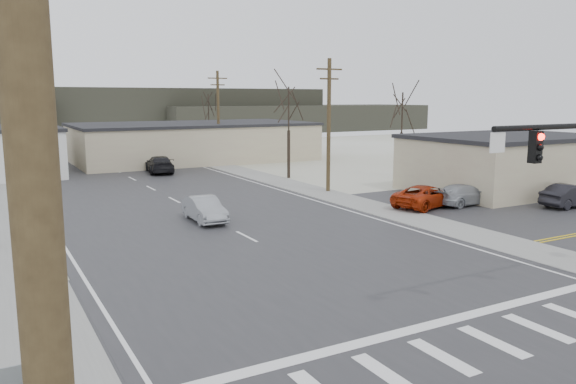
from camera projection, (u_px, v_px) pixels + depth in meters
name	position (u px, v px, depth m)	size (l,w,h in m)	color
ground	(333.00, 281.00, 22.00)	(140.00, 140.00, 0.00)	silver
main_road	(199.00, 213.00, 34.93)	(18.00, 110.00, 0.05)	#2A2A2D
cross_road	(333.00, 281.00, 21.99)	(90.00, 10.00, 0.04)	#2A2A2D
parking_lot	(537.00, 207.00, 36.74)	(18.00, 20.00, 0.03)	#2A2A2D
sidewalk_left	(6.00, 215.00, 34.16)	(3.00, 90.00, 0.06)	gray
sidewalk_right	(305.00, 189.00, 44.31)	(3.00, 90.00, 0.06)	gray
fire_hydrant	(29.00, 256.00, 23.94)	(0.24, 0.24, 0.87)	#A50C0C
building_right_far	(193.00, 142.00, 64.37)	(26.30, 14.30, 4.30)	#B5AD8A
building_lot	(506.00, 162.00, 43.48)	(14.30, 10.30, 4.30)	#B5AD8A
upole_right_a	(329.00, 123.00, 42.16)	(2.20, 0.30, 10.00)	#4D3E24
upole_right_b	(218.00, 115.00, 61.13)	(2.20, 0.30, 10.00)	#4D3E24
tree_right_mid	(289.00, 111.00, 49.42)	(3.74, 3.74, 8.33)	black
tree_right_far	(209.00, 110.00, 73.09)	(3.52, 3.52, 7.84)	black
tree_lot	(402.00, 115.00, 50.57)	(3.52, 3.52, 7.84)	black
hill_center	(128.00, 111.00, 111.21)	(80.00, 18.00, 9.00)	#333026
hill_right	(296.00, 118.00, 123.08)	(60.00, 18.00, 5.50)	#333026
sedan_crossing	(204.00, 209.00, 32.44)	(1.50, 4.31, 1.42)	gray
car_far_a	(159.00, 164.00, 53.45)	(2.26, 5.56, 1.61)	black
car_far_b	(62.00, 153.00, 65.01)	(1.80, 4.48, 1.53)	black
car_parked_red	(426.00, 196.00, 36.63)	(2.39, 5.19, 1.44)	#9F2408
car_parked_dark_a	(480.00, 189.00, 39.82)	(1.66, 4.12, 1.40)	black
car_parked_dark_b	(571.00, 196.00, 36.72)	(1.58, 4.54, 1.50)	black
car_parked_silver	(464.00, 195.00, 37.42)	(1.93, 4.76, 1.38)	#93979D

